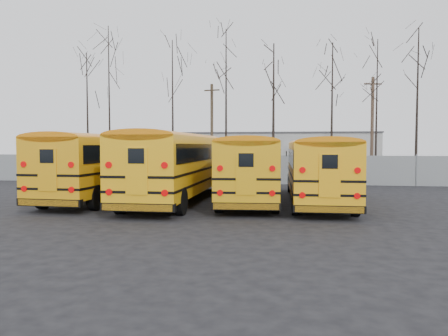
% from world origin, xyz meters
% --- Properties ---
extents(ground, '(120.00, 120.00, 0.00)m').
position_xyz_m(ground, '(0.00, 0.00, 0.00)').
color(ground, black).
rests_on(ground, ground).
extents(fence, '(40.00, 0.04, 2.00)m').
position_xyz_m(fence, '(0.00, 12.00, 1.00)').
color(fence, gray).
rests_on(fence, ground).
extents(distant_building, '(22.00, 8.00, 4.00)m').
position_xyz_m(distant_building, '(2.00, 32.00, 2.00)').
color(distant_building, beige).
rests_on(distant_building, ground).
extents(bus_a, '(3.14, 11.84, 3.29)m').
position_xyz_m(bus_a, '(-5.22, 2.32, 1.93)').
color(bus_a, black).
rests_on(bus_a, ground).
extents(bus_b, '(2.81, 12.00, 3.35)m').
position_xyz_m(bus_b, '(-1.58, 1.66, 1.96)').
color(bus_b, black).
rests_on(bus_b, ground).
extents(bus_c, '(3.36, 11.27, 3.11)m').
position_xyz_m(bus_c, '(1.85, 2.38, 1.82)').
color(bus_c, black).
rests_on(bus_c, ground).
extents(bus_d, '(2.82, 11.02, 3.07)m').
position_xyz_m(bus_d, '(5.04, 2.08, 1.80)').
color(bus_d, black).
rests_on(bus_d, ground).
extents(utility_pole_left, '(1.42, 0.42, 8.03)m').
position_xyz_m(utility_pole_left, '(-3.08, 19.37, 4.12)').
color(utility_pole_left, '#443726').
rests_on(utility_pole_left, ground).
extents(utility_pole_right, '(1.44, 0.44, 8.17)m').
position_xyz_m(utility_pole_right, '(10.27, 18.38, 4.19)').
color(utility_pole_right, '#4D3A2B').
rests_on(utility_pole_right, ground).
extents(tree_0, '(0.26, 0.26, 10.34)m').
position_xyz_m(tree_0, '(-12.97, 15.92, 5.17)').
color(tree_0, black).
rests_on(tree_0, ground).
extents(tree_1, '(0.26, 0.26, 12.52)m').
position_xyz_m(tree_1, '(-11.15, 16.17, 6.26)').
color(tree_1, black).
rests_on(tree_1, ground).
extents(tree_2, '(0.26, 0.26, 11.36)m').
position_xyz_m(tree_2, '(-5.94, 16.94, 5.68)').
color(tree_2, black).
rests_on(tree_2, ground).
extents(tree_3, '(0.26, 0.26, 12.34)m').
position_xyz_m(tree_3, '(-1.61, 17.96, 6.17)').
color(tree_3, black).
rests_on(tree_3, ground).
extents(tree_4, '(0.26, 0.26, 10.67)m').
position_xyz_m(tree_4, '(2.41, 16.44, 5.34)').
color(tree_4, black).
rests_on(tree_4, ground).
extents(tree_5, '(0.26, 0.26, 10.05)m').
position_xyz_m(tree_5, '(6.70, 14.05, 5.02)').
color(tree_5, black).
rests_on(tree_5, ground).
extents(tree_6, '(0.26, 0.26, 10.72)m').
position_xyz_m(tree_6, '(10.23, 16.44, 5.36)').
color(tree_6, black).
rests_on(tree_6, ground).
extents(tree_7, '(0.26, 0.26, 11.80)m').
position_xyz_m(tree_7, '(13.53, 17.84, 5.90)').
color(tree_7, black).
rests_on(tree_7, ground).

